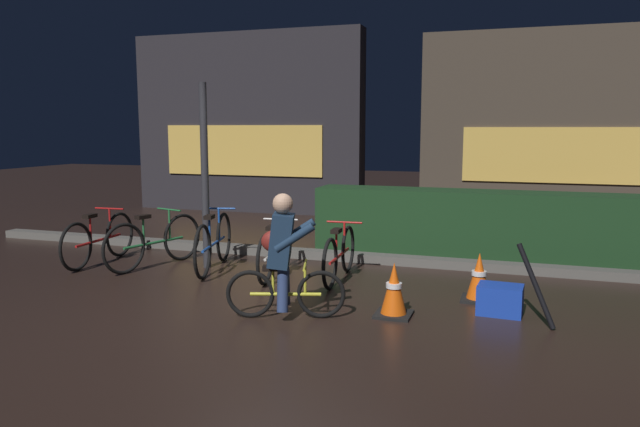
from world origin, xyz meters
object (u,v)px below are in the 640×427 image
at_px(parked_bike_left_mid, 154,242).
at_px(parked_bike_center_right, 275,251).
at_px(traffic_cone_near, 394,290).
at_px(traffic_cone_far, 479,278).
at_px(parked_bike_leftmost, 99,239).
at_px(closed_umbrella, 536,286).
at_px(blue_crate, 500,300).
at_px(parked_bike_right_mid, 339,255).
at_px(cyclist, 283,255).
at_px(street_post, 205,177).
at_px(parked_bike_center_left, 214,243).

height_order(parked_bike_left_mid, parked_bike_center_right, parked_bike_left_mid).
distance_m(traffic_cone_near, traffic_cone_far, 1.13).
bearing_deg(parked_bike_leftmost, closed_umbrella, -101.49).
xyz_separation_m(blue_crate, closed_umbrella, (0.33, -0.25, 0.24)).
height_order(parked_bike_right_mid, cyclist, cyclist).
height_order(parked_bike_leftmost, traffic_cone_near, parked_bike_leftmost).
relative_size(traffic_cone_near, blue_crate, 1.25).
bearing_deg(parked_bike_right_mid, blue_crate, -115.21).
bearing_deg(cyclist, parked_bike_leftmost, 139.50).
bearing_deg(street_post, parked_bike_left_mid, -164.16).
height_order(parked_bike_center_left, closed_umbrella, parked_bike_center_left).
bearing_deg(parked_bike_center_right, parked_bike_center_left, 79.05).
distance_m(parked_bike_center_left, parked_bike_center_right, 0.92).
distance_m(street_post, parked_bike_center_right, 1.41).
bearing_deg(blue_crate, traffic_cone_far, 119.26).
distance_m(parked_bike_center_left, cyclist, 2.31).
distance_m(parked_bike_right_mid, cyclist, 1.63).
distance_m(parked_bike_leftmost, blue_crate, 5.42).
relative_size(parked_bike_left_mid, blue_crate, 3.67).
xyz_separation_m(parked_bike_right_mid, blue_crate, (1.94, -0.81, -0.17)).
height_order(street_post, parked_bike_leftmost, street_post).
xyz_separation_m(parked_bike_center_left, parked_bike_center_right, (0.91, -0.07, -0.04)).
bearing_deg(parked_bike_right_mid, parked_bike_center_right, 91.88).
distance_m(street_post, parked_bike_left_mid, 1.14).
xyz_separation_m(parked_bike_left_mid, cyclist, (2.48, -1.49, 0.28)).
xyz_separation_m(parked_bike_right_mid, closed_umbrella, (2.27, -1.06, 0.07)).
bearing_deg(parked_bike_right_mid, parked_bike_leftmost, 90.30).
bearing_deg(traffic_cone_near, street_post, 155.29).
height_order(parked_bike_center_left, parked_bike_center_right, parked_bike_center_left).
xyz_separation_m(traffic_cone_near, traffic_cone_far, (0.77, 0.83, -0.01)).
bearing_deg(parked_bike_center_right, parked_bike_leftmost, 85.67).
relative_size(traffic_cone_near, cyclist, 0.44).
xyz_separation_m(parked_bike_center_left, cyclist, (1.64, -1.61, 0.27)).
relative_size(parked_bike_center_right, blue_crate, 3.46).
bearing_deg(traffic_cone_near, traffic_cone_far, 47.06).
height_order(parked_bike_center_left, blue_crate, parked_bike_center_left).
xyz_separation_m(parked_bike_center_left, traffic_cone_near, (2.68, -1.22, -0.10)).
relative_size(traffic_cone_far, cyclist, 0.43).
bearing_deg(parked_bike_right_mid, traffic_cone_far, -105.26).
height_order(street_post, blue_crate, street_post).
height_order(street_post, closed_umbrella, street_post).
bearing_deg(traffic_cone_far, cyclist, -146.12).
relative_size(parked_bike_center_right, closed_umbrella, 1.79).
relative_size(blue_crate, closed_umbrella, 0.52).
bearing_deg(traffic_cone_far, parked_bike_right_mid, 167.19).
height_order(traffic_cone_near, traffic_cone_far, traffic_cone_near).
height_order(parked_bike_left_mid, traffic_cone_near, parked_bike_left_mid).
relative_size(cyclist, closed_umbrella, 1.47).
xyz_separation_m(parked_bike_left_mid, blue_crate, (4.52, -0.70, -0.20)).
distance_m(parked_bike_leftmost, traffic_cone_far, 5.15).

